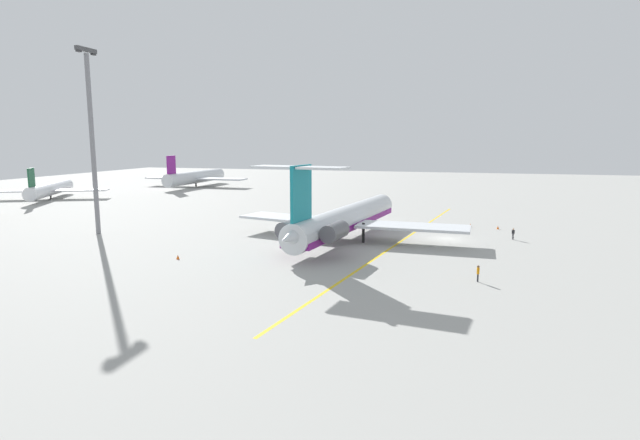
# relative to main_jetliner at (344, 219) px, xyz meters

# --- Properties ---
(ground) EXTENTS (316.71, 316.71, 0.00)m
(ground) POSITION_rel_main_jetliner_xyz_m (5.51, -14.07, -3.11)
(ground) COLOR #9E9E99
(main_jetliner) EXTENTS (39.12, 34.66, 11.40)m
(main_jetliner) POSITION_rel_main_jetliner_xyz_m (0.00, 0.00, 0.00)
(main_jetliner) COLOR silver
(main_jetliner) RESTS_ON ground
(airliner_mid_right) EXTENTS (25.70, 25.95, 8.12)m
(airliner_mid_right) POSITION_rel_main_jetliner_xyz_m (31.91, 81.32, -0.72)
(airliner_mid_right) COLOR silver
(airliner_mid_right) RESTS_ON ground
(airliner_far_right) EXTENTS (32.97, 32.46, 9.91)m
(airliner_far_right) POSITION_rel_main_jetliner_xyz_m (71.75, 63.71, -0.19)
(airliner_far_right) COLOR silver
(airliner_far_right) RESTS_ON ground
(ground_crew_near_nose) EXTENTS (0.27, 0.42, 1.67)m
(ground_crew_near_nose) POSITION_rel_main_jetliner_xyz_m (7.56, -23.32, -2.05)
(ground_crew_near_nose) COLOR black
(ground_crew_near_nose) RESTS_ON ground
(ground_crew_near_tail) EXTENTS (0.41, 0.28, 1.73)m
(ground_crew_near_tail) POSITION_rel_main_jetliner_xyz_m (-16.95, -17.94, -2.02)
(ground_crew_near_tail) COLOR black
(ground_crew_near_tail) RESTS_ON ground
(safety_cone_nose) EXTENTS (0.40, 0.40, 0.55)m
(safety_cone_nose) POSITION_rel_main_jetliner_xyz_m (16.18, -21.76, -2.83)
(safety_cone_nose) COLOR #EA590F
(safety_cone_nose) RESTS_ON ground
(safety_cone_wingtip) EXTENTS (0.40, 0.40, 0.55)m
(safety_cone_wingtip) POSITION_rel_main_jetliner_xyz_m (17.26, -17.49, -2.83)
(safety_cone_wingtip) COLOR #EA590F
(safety_cone_wingtip) RESTS_ON ground
(safety_cone_tail) EXTENTS (0.40, 0.40, 0.55)m
(safety_cone_tail) POSITION_rel_main_jetliner_xyz_m (-16.52, 16.70, -2.83)
(safety_cone_tail) COLOR #EA590F
(safety_cone_tail) RESTS_ON ground
(taxiway_centreline) EXTENTS (76.23, 11.85, 0.01)m
(taxiway_centreline) POSITION_rel_main_jetliner_xyz_m (1.09, -7.80, -3.11)
(taxiway_centreline) COLOR gold
(taxiway_centreline) RESTS_ON ground
(light_mast) EXTENTS (4.00, 0.70, 27.55)m
(light_mast) POSITION_rel_main_jetliner_xyz_m (-4.87, 37.60, 11.89)
(light_mast) COLOR slate
(light_mast) RESTS_ON ground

